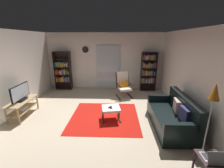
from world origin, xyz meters
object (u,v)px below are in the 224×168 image
Objects in this scene: tv_stand at (22,106)px; ottoman at (111,110)px; laptop at (216,158)px; television at (20,93)px; leather_sofa at (172,116)px; lounge_armchair at (123,84)px; cell_phone at (111,108)px; side_table at (211,165)px; bookshelf_near_sofa at (148,71)px; wall_clock at (85,50)px; tv_remote at (110,107)px; floor_lamp_by_sofa at (213,101)px; bookshelf_near_tv at (63,72)px.

tv_stand is 2.75m from ottoman.
television is at bearing 153.47° from laptop.
leather_sofa is at bearing 90.17° from laptop.
television is at bearing 177.31° from ottoman.
cell_phone is at bearing -102.98° from lounge_armchair.
side_table is at bearing -72.44° from lounge_armchair.
bookshelf_near_sofa is 5.43× the size of laptop.
side_table is at bearing -76.28° from cell_phone.
tv_stand is 0.41m from television.
leather_sofa is at bearing -5.82° from television.
cell_phone is at bearing 130.24° from side_table.
cell_phone is at bearing -116.48° from ottoman.
bookshelf_near_sofa reaches higher than cell_phone.
lounge_armchair is at bearing -144.43° from bookshelf_near_sofa.
lounge_armchair is 3.53× the size of wall_clock.
floor_lamp_by_sofa is at bearing -6.81° from tv_remote.
tv_stand is 4.95m from laptop.
tv_remote reaches higher than ottoman.
tv_remote is (-1.71, 0.33, 0.08)m from leather_sofa.
floor_lamp_by_sofa is at bearing -86.16° from bookshelf_near_sofa.
lounge_armchair reaches higher than tv_remote.
wall_clock is at bearing 132.57° from leather_sofa.
bookshelf_near_tv is 6.35m from laptop.
lounge_armchair reaches higher than television.
bookshelf_near_tv is at bearing 161.59° from tv_remote.
floor_lamp_by_sofa is at bearing -19.42° from television.
lounge_armchair is 4.16m from side_table.
bookshelf_near_sofa is 2.98× the size of ottoman.
tv_stand is 1.87× the size of ottoman.
leather_sofa is 1.78m from laptop.
leather_sofa is (4.43, -0.44, -0.03)m from tv_stand.
television reaches higher than ottoman.
bookshelf_near_tv is at bearing 129.79° from laptop.
leather_sofa is at bearing -37.54° from bookshelf_near_tv.
leather_sofa is (4.42, -0.45, -0.44)m from television.
wall_clock reaches higher than laptop.
television is at bearing 153.94° from side_table.
side_table reaches higher than tv_remote.
laptop is (4.06, -4.88, -0.25)m from bookshelf_near_tv.
tv_stand is 7.71× the size of tv_remote.
television is at bearing -117.50° from wall_clock.
bookshelf_near_sofa is 1.73× the size of lounge_armchair.
bookshelf_near_tv is 2.96m from lounge_armchair.
bookshelf_near_tv reaches higher than tv_stand.
ottoman is at bearing 141.30° from floor_lamp_by_sofa.
lounge_armchair reaches higher than ottoman.
side_table is at bearing -25.89° from tv_stand.
television is at bearing 150.22° from cell_phone.
lounge_armchair is at bearing 107.95° from tv_remote.
bookshelf_near_tv is at bearing 103.40° from cell_phone.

